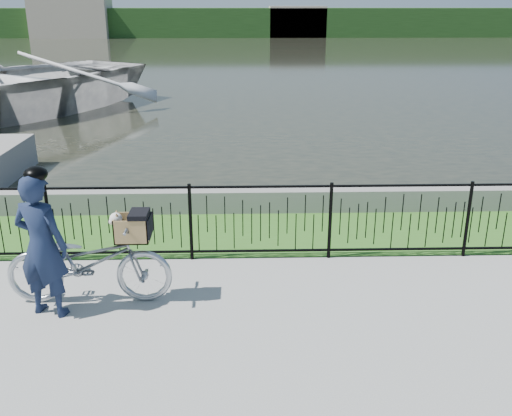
{
  "coord_description": "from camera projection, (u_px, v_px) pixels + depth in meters",
  "views": [
    {
      "loc": [
        -0.28,
        -6.0,
        3.53
      ],
      "look_at": [
        -0.08,
        1.0,
        1.0
      ],
      "focal_mm": 40.0,
      "sensor_mm": 36.0,
      "label": 1
    }
  ],
  "objects": [
    {
      "name": "ground",
      "position": [
        265.0,
        314.0,
        6.85
      ],
      "size": [
        120.0,
        120.0,
        0.0
      ],
      "primitive_type": "plane",
      "color": "gray",
      "rests_on": "ground"
    },
    {
      "name": "grass_strip",
      "position": [
        258.0,
        232.0,
        9.29
      ],
      "size": [
        60.0,
        2.0,
        0.01
      ],
      "primitive_type": "cube",
      "color": "#32641F",
      "rests_on": "ground"
    },
    {
      "name": "water",
      "position": [
        244.0,
        59.0,
        37.88
      ],
      "size": [
        120.0,
        120.0,
        0.0
      ],
      "primitive_type": "plane",
      "color": "#27281E",
      "rests_on": "ground"
    },
    {
      "name": "quay_wall",
      "position": [
        256.0,
        201.0,
        10.16
      ],
      "size": [
        60.0,
        0.3,
        0.4
      ],
      "primitive_type": "cube",
      "color": "gray",
      "rests_on": "ground"
    },
    {
      "name": "fence",
      "position": [
        261.0,
        222.0,
        8.15
      ],
      "size": [
        14.0,
        0.06,
        1.15
      ],
      "primitive_type": null,
      "color": "black",
      "rests_on": "ground"
    },
    {
      "name": "far_treeline",
      "position": [
        242.0,
        22.0,
        62.75
      ],
      "size": [
        120.0,
        6.0,
        3.0
      ],
      "primitive_type": "cube",
      "color": "#23471B",
      "rests_on": "ground"
    },
    {
      "name": "far_building_left",
      "position": [
        72.0,
        18.0,
        60.22
      ],
      "size": [
        8.0,
        4.0,
        4.0
      ],
      "primitive_type": "cube",
      "color": "#A89B87",
      "rests_on": "ground"
    },
    {
      "name": "far_building_right",
      "position": [
        297.0,
        22.0,
        61.47
      ],
      "size": [
        6.0,
        3.0,
        3.2
      ],
      "primitive_type": "cube",
      "color": "#A89B87",
      "rests_on": "ground"
    },
    {
      "name": "bicycle_rig",
      "position": [
        90.0,
        261.0,
        6.98
      ],
      "size": [
        2.02,
        0.7,
        1.2
      ],
      "color": "#A0A5AC",
      "rests_on": "ground"
    },
    {
      "name": "cyclist",
      "position": [
        41.0,
        244.0,
        6.58
      ],
      "size": [
        0.73,
        0.58,
        1.83
      ],
      "color": "#141D37",
      "rests_on": "ground"
    },
    {
      "name": "boat_far",
      "position": [
        3.0,
        83.0,
        18.65
      ],
      "size": [
        11.82,
        12.63,
        2.13
      ],
      "color": "#B6B6B5",
      "rests_on": "water"
    }
  ]
}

